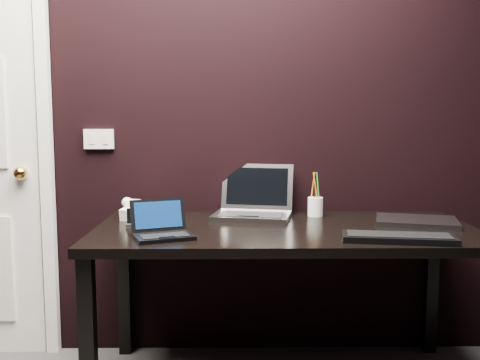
{
  "coord_description": "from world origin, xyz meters",
  "views": [
    {
      "loc": [
        0.07,
        -0.95,
        1.22
      ],
      "look_at": [
        0.1,
        1.35,
        0.96
      ],
      "focal_mm": 40.0,
      "sensor_mm": 36.0,
      "label": 1
    }
  ],
  "objects_px": {
    "mobile_phone": "(132,220)",
    "pen_cup": "(315,206)",
    "silver_laptop": "(253,207)",
    "desk_phone": "(145,211)",
    "desk": "(285,244)",
    "netbook": "(162,230)",
    "closed_laptop": "(417,221)",
    "ext_keyboard": "(399,238)"
  },
  "relations": [
    {
      "from": "mobile_phone",
      "to": "netbook",
      "type": "bearing_deg",
      "value": -51.47
    },
    {
      "from": "netbook",
      "to": "desk_phone",
      "type": "relative_size",
      "value": 1.23
    },
    {
      "from": "desk",
      "to": "ext_keyboard",
      "type": "xyz_separation_m",
      "value": [
        0.42,
        -0.28,
        0.09
      ]
    },
    {
      "from": "silver_laptop",
      "to": "desk_phone",
      "type": "distance_m",
      "value": 0.53
    },
    {
      "from": "desk_phone",
      "to": "desk",
      "type": "bearing_deg",
      "value": -16.82
    },
    {
      "from": "desk",
      "to": "netbook",
      "type": "xyz_separation_m",
      "value": [
        -0.52,
        -0.2,
        0.11
      ]
    },
    {
      "from": "desk",
      "to": "ext_keyboard",
      "type": "height_order",
      "value": "ext_keyboard"
    },
    {
      "from": "desk",
      "to": "desk_phone",
      "type": "height_order",
      "value": "desk_phone"
    },
    {
      "from": "desk",
      "to": "mobile_phone",
      "type": "bearing_deg",
      "value": 179.76
    },
    {
      "from": "closed_laptop",
      "to": "desk_phone",
      "type": "height_order",
      "value": "desk_phone"
    },
    {
      "from": "mobile_phone",
      "to": "pen_cup",
      "type": "distance_m",
      "value": 0.9
    },
    {
      "from": "desk_phone",
      "to": "closed_laptop",
      "type": "bearing_deg",
      "value": -6.09
    },
    {
      "from": "desk",
      "to": "desk_phone",
      "type": "bearing_deg",
      "value": 163.18
    },
    {
      "from": "closed_laptop",
      "to": "pen_cup",
      "type": "xyz_separation_m",
      "value": [
        -0.44,
        0.21,
        0.04
      ]
    },
    {
      "from": "ext_keyboard",
      "to": "desk_phone",
      "type": "xyz_separation_m",
      "value": [
        -1.08,
        0.48,
        0.03
      ]
    },
    {
      "from": "ext_keyboard",
      "to": "pen_cup",
      "type": "xyz_separation_m",
      "value": [
        -0.25,
        0.55,
        0.04
      ]
    },
    {
      "from": "ext_keyboard",
      "to": "desk_phone",
      "type": "distance_m",
      "value": 1.19
    },
    {
      "from": "desk",
      "to": "silver_laptop",
      "type": "xyz_separation_m",
      "value": [
        -0.14,
        0.25,
        0.13
      ]
    },
    {
      "from": "pen_cup",
      "to": "ext_keyboard",
      "type": "bearing_deg",
      "value": -65.88
    },
    {
      "from": "mobile_phone",
      "to": "pen_cup",
      "type": "xyz_separation_m",
      "value": [
        0.86,
        0.27,
        0.02
      ]
    },
    {
      "from": "closed_laptop",
      "to": "pen_cup",
      "type": "distance_m",
      "value": 0.49
    },
    {
      "from": "mobile_phone",
      "to": "silver_laptop",
      "type": "bearing_deg",
      "value": 23.86
    },
    {
      "from": "desk",
      "to": "pen_cup",
      "type": "height_order",
      "value": "pen_cup"
    },
    {
      "from": "ext_keyboard",
      "to": "silver_laptop",
      "type": "bearing_deg",
      "value": 136.52
    },
    {
      "from": "netbook",
      "to": "ext_keyboard",
      "type": "bearing_deg",
      "value": -4.72
    },
    {
      "from": "closed_laptop",
      "to": "netbook",
      "type": "bearing_deg",
      "value": -166.74
    },
    {
      "from": "closed_laptop",
      "to": "desk_phone",
      "type": "distance_m",
      "value": 1.28
    },
    {
      "from": "netbook",
      "to": "pen_cup",
      "type": "height_order",
      "value": "pen_cup"
    },
    {
      "from": "netbook",
      "to": "pen_cup",
      "type": "bearing_deg",
      "value": 34.19
    },
    {
      "from": "pen_cup",
      "to": "closed_laptop",
      "type": "bearing_deg",
      "value": -25.32
    },
    {
      "from": "netbook",
      "to": "silver_laptop",
      "type": "bearing_deg",
      "value": 49.26
    },
    {
      "from": "netbook",
      "to": "ext_keyboard",
      "type": "height_order",
      "value": "netbook"
    },
    {
      "from": "ext_keyboard",
      "to": "desk_phone",
      "type": "relative_size",
      "value": 1.95
    },
    {
      "from": "ext_keyboard",
      "to": "closed_laptop",
      "type": "bearing_deg",
      "value": 61.25
    },
    {
      "from": "closed_laptop",
      "to": "mobile_phone",
      "type": "relative_size",
      "value": 4.86
    },
    {
      "from": "desk",
      "to": "silver_laptop",
      "type": "height_order",
      "value": "silver_laptop"
    },
    {
      "from": "silver_laptop",
      "to": "mobile_phone",
      "type": "height_order",
      "value": "silver_laptop"
    },
    {
      "from": "desk",
      "to": "pen_cup",
      "type": "relative_size",
      "value": 7.71
    },
    {
      "from": "closed_laptop",
      "to": "desk",
      "type": "bearing_deg",
      "value": -174.01
    },
    {
      "from": "silver_laptop",
      "to": "desk_phone",
      "type": "bearing_deg",
      "value": -174.89
    },
    {
      "from": "netbook",
      "to": "ext_keyboard",
      "type": "xyz_separation_m",
      "value": [
        0.95,
        -0.08,
        -0.02
      ]
    },
    {
      "from": "desk_phone",
      "to": "pen_cup",
      "type": "bearing_deg",
      "value": 4.84
    }
  ]
}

